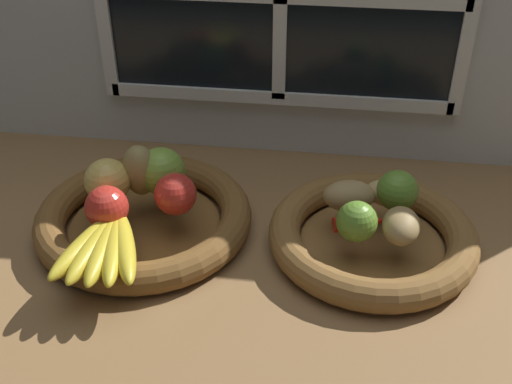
% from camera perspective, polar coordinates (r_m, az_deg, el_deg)
% --- Properties ---
extents(ground_plane, '(1.40, 0.90, 0.03)m').
position_cam_1_polar(ground_plane, '(1.03, 0.34, -4.88)').
color(ground_plane, olive).
extents(back_wall, '(1.40, 0.05, 0.55)m').
position_cam_1_polar(back_wall, '(1.16, 2.33, 16.14)').
color(back_wall, silver).
rests_on(back_wall, ground_plane).
extents(fruit_bowl_left, '(0.35, 0.35, 0.05)m').
position_cam_1_polar(fruit_bowl_left, '(1.05, -10.06, -2.28)').
color(fruit_bowl_left, brown).
rests_on(fruit_bowl_left, ground_plane).
extents(fruit_bowl_right, '(0.33, 0.33, 0.05)m').
position_cam_1_polar(fruit_bowl_right, '(1.01, 10.46, -3.91)').
color(fruit_bowl_right, brown).
rests_on(fruit_bowl_right, ground_plane).
extents(apple_golden_left, '(0.07, 0.07, 0.07)m').
position_cam_1_polar(apple_golden_left, '(1.03, -13.29, 0.96)').
color(apple_golden_left, '#DBB756').
rests_on(apple_golden_left, fruit_bowl_left).
extents(apple_green_back, '(0.08, 0.08, 0.08)m').
position_cam_1_polar(apple_green_back, '(1.04, -8.56, 1.90)').
color(apple_green_back, '#7AA338').
rests_on(apple_green_back, fruit_bowl_left).
extents(apple_red_right, '(0.07, 0.07, 0.07)m').
position_cam_1_polar(apple_red_right, '(0.99, -7.30, -0.19)').
color(apple_red_right, red).
rests_on(apple_red_right, fruit_bowl_left).
extents(apple_red_front, '(0.07, 0.07, 0.07)m').
position_cam_1_polar(apple_red_front, '(0.98, -13.36, -1.35)').
color(apple_red_front, red).
rests_on(apple_red_front, fruit_bowl_left).
extents(pear_brown, '(0.08, 0.08, 0.09)m').
position_cam_1_polar(pear_brown, '(1.03, -10.46, 1.95)').
color(pear_brown, olive).
rests_on(pear_brown, fruit_bowl_left).
extents(banana_bunch_front, '(0.14, 0.19, 0.03)m').
position_cam_1_polar(banana_bunch_front, '(0.93, -13.50, -4.66)').
color(banana_bunch_front, gold).
rests_on(banana_bunch_front, fruit_bowl_left).
extents(potato_small, '(0.06, 0.08, 0.05)m').
position_cam_1_polar(potato_small, '(0.95, 12.97, -3.00)').
color(potato_small, '#A38451').
rests_on(potato_small, fruit_bowl_right).
extents(potato_back, '(0.09, 0.07, 0.04)m').
position_cam_1_polar(potato_back, '(1.02, 11.93, -0.19)').
color(potato_back, tan).
rests_on(potato_back, fruit_bowl_right).
extents(potato_oblong, '(0.09, 0.07, 0.05)m').
position_cam_1_polar(potato_oblong, '(1.00, 8.42, -0.34)').
color(potato_oblong, '#A38451').
rests_on(potato_oblong, fruit_bowl_right).
extents(lime_near, '(0.06, 0.06, 0.06)m').
position_cam_1_polar(lime_near, '(0.94, 9.10, -2.65)').
color(lime_near, olive).
rests_on(lime_near, fruit_bowl_right).
extents(lime_far, '(0.07, 0.07, 0.07)m').
position_cam_1_polar(lime_far, '(1.01, 12.67, 0.13)').
color(lime_far, olive).
rests_on(lime_far, fruit_bowl_right).
extents(chili_pepper, '(0.11, 0.05, 0.02)m').
position_cam_1_polar(chili_pepper, '(0.97, 10.01, -2.72)').
color(chili_pepper, red).
rests_on(chili_pepper, fruit_bowl_right).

